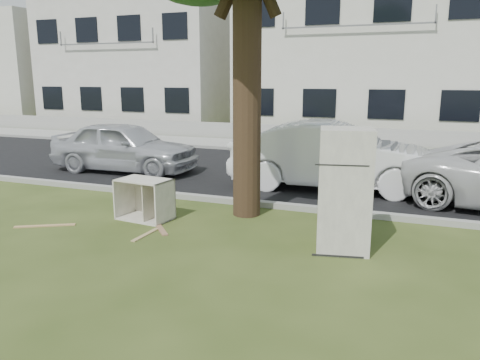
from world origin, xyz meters
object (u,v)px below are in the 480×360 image
at_px(cabinet, 145,199).
at_px(car_left, 124,146).
at_px(car_center, 334,156).
at_px(fridge, 344,190).

height_order(cabinet, car_left, car_left).
distance_m(car_center, car_left, 6.04).
distance_m(fridge, cabinet, 3.86).
xyz_separation_m(car_center, car_left, (-6.04, 0.05, -0.09)).
bearing_deg(car_left, car_center, -92.08).
xyz_separation_m(cabinet, car_left, (-3.08, 3.84, 0.33)).
relative_size(fridge, car_left, 0.45).
height_order(car_center, car_left, car_center).
relative_size(cabinet, car_center, 0.20).
bearing_deg(fridge, car_center, 90.21).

